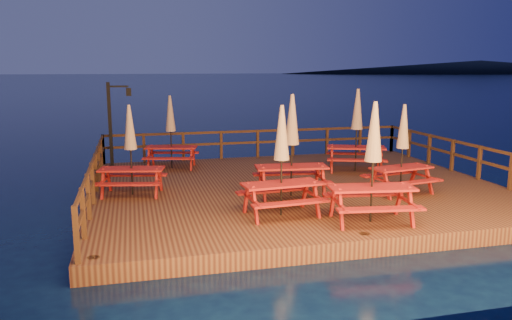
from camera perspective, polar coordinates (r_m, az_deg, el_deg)
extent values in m
plane|color=black|center=(15.33, 4.65, -4.33)|extent=(500.00, 500.00, 0.00)
cube|color=#422015|center=(15.28, 4.66, -3.61)|extent=(12.00, 10.00, 0.40)
cylinder|color=#3E2B13|center=(10.37, -17.85, -14.14)|extent=(0.24, 0.24, 1.40)
cylinder|color=#3E2B13|center=(19.11, -16.14, -2.62)|extent=(0.24, 0.24, 1.40)
cylinder|color=#3E2B13|center=(11.38, 12.17, -11.56)|extent=(0.24, 0.24, 1.40)
cylinder|color=#3E2B13|center=(19.68, 0.37, -1.82)|extent=(0.24, 0.24, 1.40)
cylinder|color=#3E2B13|center=(21.73, 14.83, -0.98)|extent=(0.24, 0.24, 1.40)
cube|color=#3E2B13|center=(19.62, 0.19, 3.33)|extent=(11.70, 0.06, 0.09)
cube|color=#3E2B13|center=(19.68, 0.19, 2.05)|extent=(11.70, 0.06, 0.09)
cube|color=#3E2B13|center=(19.10, -13.55, 1.32)|extent=(0.10, 0.10, 1.10)
cube|color=#3E2B13|center=(19.69, 0.19, 1.89)|extent=(0.10, 0.10, 1.10)
cube|color=#3E2B13|center=(21.31, 12.49, 2.31)|extent=(0.10, 0.10, 1.10)
cube|color=#3E2B13|center=(14.28, -18.11, 0.02)|extent=(0.06, 9.70, 0.09)
cube|color=#3E2B13|center=(14.36, -18.00, -1.73)|extent=(0.06, 9.70, 0.09)
cube|color=#3E2B13|center=(10.63, -19.35, -6.41)|extent=(0.10, 0.10, 1.10)
cube|color=#3E2B13|center=(14.38, -17.99, -1.94)|extent=(0.10, 0.10, 1.10)
cube|color=#3E2B13|center=(18.18, -17.20, 0.67)|extent=(0.10, 0.10, 1.10)
cube|color=#3E2B13|center=(17.76, 22.92, 1.71)|extent=(0.06, 9.70, 0.09)
cube|color=#3E2B13|center=(17.83, 22.82, 0.30)|extent=(0.06, 9.70, 0.09)
cube|color=#3E2B13|center=(17.84, 22.81, 0.12)|extent=(0.10, 0.10, 1.10)
cube|color=#3E2B13|center=(21.03, 16.53, 2.01)|extent=(0.10, 0.10, 1.10)
cube|color=black|center=(18.70, -16.34, 3.93)|extent=(0.12, 0.12, 3.00)
cube|color=black|center=(18.58, -15.47, 8.11)|extent=(0.70, 0.06, 0.06)
cube|color=black|center=(18.59, -14.35, 7.55)|extent=(0.18, 0.18, 0.28)
sphere|color=#FFC866|center=(18.59, -14.35, 7.55)|extent=(0.14, 0.14, 0.14)
ellipsoid|color=black|center=(309.12, 24.25, 9.69)|extent=(230.40, 86.40, 7.00)
cube|color=maroon|center=(11.78, 13.09, -3.10)|extent=(2.04, 1.02, 0.05)
cube|color=maroon|center=(12.46, 12.07, -3.85)|extent=(1.97, 0.57, 0.05)
cube|color=maroon|center=(11.27, 14.09, -5.48)|extent=(1.97, 0.57, 0.05)
cube|color=maroon|center=(11.98, 8.77, -4.72)|extent=(0.08, 0.12, 0.81)
cube|color=maroon|center=(11.32, 9.68, -5.67)|extent=(0.08, 0.12, 0.81)
cube|color=maroon|center=(12.48, 16.02, -4.39)|extent=(0.08, 0.12, 0.81)
cube|color=maroon|center=(11.85, 17.30, -5.26)|extent=(0.08, 0.12, 0.81)
cylinder|color=black|center=(11.67, 13.20, -0.52)|extent=(0.05, 0.05, 2.71)
cone|color=tan|center=(11.55, 13.36, 3.18)|extent=(0.39, 0.39, 1.35)
sphere|color=black|center=(11.48, 13.50, 6.28)|extent=(0.08, 0.08, 0.08)
cube|color=maroon|center=(14.67, 16.28, -0.86)|extent=(1.86, 0.98, 0.05)
cube|color=maroon|center=(15.17, 14.79, -1.54)|extent=(1.79, 0.57, 0.05)
cube|color=maroon|center=(14.30, 17.72, -2.44)|extent=(1.79, 0.57, 0.05)
cube|color=maroon|center=(14.54, 13.16, -2.29)|extent=(0.07, 0.11, 0.74)
cube|color=maroon|center=(14.04, 14.74, -2.82)|extent=(0.07, 0.11, 0.74)
cube|color=maroon|center=(15.46, 17.53, -1.75)|extent=(0.07, 0.11, 0.74)
cube|color=maroon|center=(14.99, 19.15, -2.22)|extent=(0.07, 0.11, 0.74)
cylinder|color=black|center=(14.58, 16.38, 1.03)|extent=(0.04, 0.04, 2.45)
cone|color=tan|center=(14.49, 16.52, 3.71)|extent=(0.35, 0.35, 1.23)
sphere|color=black|center=(14.43, 16.64, 5.95)|extent=(0.07, 0.07, 0.07)
cube|color=maroon|center=(12.00, 2.90, -2.76)|extent=(1.92, 0.88, 0.05)
cube|color=maroon|center=(12.63, 1.85, -3.51)|extent=(1.88, 0.44, 0.05)
cube|color=maroon|center=(11.52, 4.03, -4.94)|extent=(1.88, 0.44, 0.05)
cube|color=maroon|center=(12.15, -1.13, -4.46)|extent=(0.07, 0.11, 0.78)
cube|color=maroon|center=(11.52, -0.10, -5.30)|extent=(0.07, 0.11, 0.78)
cube|color=maroon|center=(12.69, 5.59, -3.85)|extent=(0.07, 0.11, 0.78)
cube|color=maroon|center=(12.09, 6.92, -4.61)|extent=(0.07, 0.11, 0.78)
cylinder|color=black|center=(11.89, 2.93, -0.33)|extent=(0.05, 0.05, 2.59)
cone|color=tan|center=(11.77, 2.96, 3.14)|extent=(0.37, 0.37, 1.30)
sphere|color=black|center=(11.70, 2.99, 6.06)|extent=(0.07, 0.07, 0.07)
cube|color=maroon|center=(13.82, 4.07, -0.78)|extent=(2.04, 0.98, 0.05)
cube|color=maroon|center=(14.51, 3.53, -1.54)|extent=(1.99, 0.52, 0.05)
cube|color=maroon|center=(13.26, 4.63, -2.74)|extent=(1.99, 0.52, 0.05)
cube|color=maroon|center=(14.11, 0.48, -2.22)|extent=(0.08, 0.12, 0.82)
cube|color=maroon|center=(13.41, 0.92, -2.90)|extent=(0.08, 0.12, 0.82)
cube|color=maroon|center=(14.43, 6.96, -2.01)|extent=(0.08, 0.12, 0.82)
cube|color=maroon|center=(13.75, 7.71, -2.66)|extent=(0.08, 0.12, 0.82)
cylinder|color=black|center=(13.72, 4.10, 1.46)|extent=(0.05, 0.05, 2.74)
cone|color=tan|center=(13.62, 4.15, 4.64)|extent=(0.39, 0.39, 1.37)
sphere|color=black|center=(13.56, 4.18, 7.31)|extent=(0.08, 0.08, 0.08)
cube|color=maroon|center=(14.34, -14.03, -1.01)|extent=(1.87, 1.05, 0.05)
cube|color=maroon|center=(14.96, -13.51, -1.65)|extent=(1.78, 0.65, 0.05)
cube|color=maroon|center=(13.84, -14.49, -2.69)|extent=(1.78, 0.65, 0.05)
cube|color=maroon|center=(14.90, -16.47, -2.14)|extent=(0.08, 0.11, 0.73)
cube|color=maroon|center=(14.29, -17.12, -2.72)|extent=(0.08, 0.11, 0.73)
cube|color=maroon|center=(14.59, -10.88, -2.16)|extent=(0.08, 0.11, 0.73)
cube|color=maroon|center=(13.97, -11.30, -2.75)|extent=(0.08, 0.11, 0.73)
cylinder|color=black|center=(14.25, -14.12, 0.92)|extent=(0.04, 0.04, 2.45)
cone|color=tan|center=(14.16, -14.25, 3.66)|extent=(0.35, 0.35, 1.22)
sphere|color=black|center=(14.10, -14.35, 5.95)|extent=(0.07, 0.07, 0.07)
cube|color=maroon|center=(17.45, 11.36, 1.43)|extent=(2.11, 1.41, 0.05)
cube|color=maroon|center=(18.15, 11.17, 0.74)|extent=(1.94, 0.99, 0.05)
cube|color=maroon|center=(16.86, 11.48, -0.02)|extent=(1.94, 0.99, 0.05)
cube|color=maroon|center=(17.83, 8.60, 0.38)|extent=(0.10, 0.13, 0.82)
cube|color=maroon|center=(17.12, 8.67, -0.05)|extent=(0.10, 0.13, 0.82)
cube|color=maroon|center=(17.96, 13.83, 0.26)|extent=(0.10, 0.13, 0.82)
cube|color=maroon|center=(17.25, 14.11, -0.17)|extent=(0.10, 0.13, 0.82)
cylinder|color=black|center=(17.37, 11.42, 3.21)|extent=(0.05, 0.05, 2.73)
cone|color=tan|center=(17.29, 11.52, 5.72)|extent=(0.39, 0.39, 1.36)
sphere|color=black|center=(17.25, 11.60, 7.81)|extent=(0.08, 0.08, 0.08)
cube|color=maroon|center=(17.87, -9.66, 1.46)|extent=(1.90, 1.11, 0.05)
cube|color=maroon|center=(18.49, -9.32, 0.85)|extent=(1.80, 0.71, 0.05)
cube|color=maroon|center=(17.34, -9.96, 0.17)|extent=(1.80, 0.71, 0.05)
cube|color=maroon|center=(18.39, -11.74, 0.47)|extent=(0.08, 0.11, 0.74)
cube|color=maroon|center=(17.76, -12.17, 0.10)|extent=(0.08, 0.11, 0.74)
cube|color=maroon|center=(18.14, -7.13, 0.47)|extent=(0.08, 0.11, 0.74)
cube|color=maroon|center=(17.50, -7.40, 0.09)|extent=(0.08, 0.11, 0.74)
cylinder|color=black|center=(17.79, -9.71, 3.04)|extent=(0.04, 0.04, 2.48)
cone|color=tan|center=(17.72, -9.78, 5.26)|extent=(0.36, 0.36, 1.24)
sphere|color=black|center=(17.67, -9.84, 7.12)|extent=(0.07, 0.07, 0.07)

